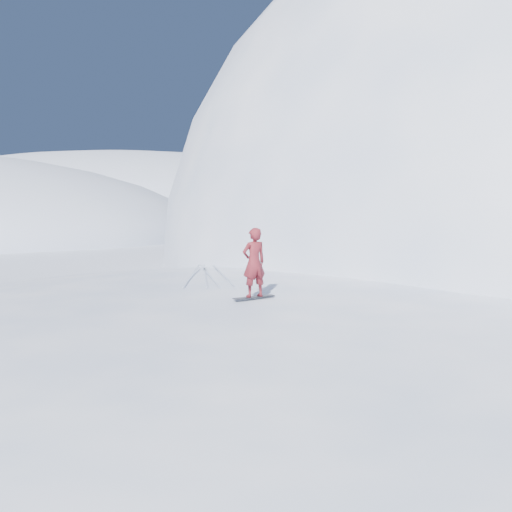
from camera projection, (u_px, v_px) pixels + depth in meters
The scene contains 8 objects.
ground at pixel (238, 378), 14.61m from camera, with size 400.00×400.00×0.00m, color white.
near_ridge at pixel (275, 349), 17.53m from camera, with size 36.00×28.00×4.80m, color white.
peak_shoulder at pixel (412, 279), 33.90m from camera, with size 28.00×24.00×18.00m, color white.
far_ridge_c at pixel (121, 224), 126.14m from camera, with size 140.00×90.00×36.00m, color white.
wind_bumps at pixel (228, 356), 16.75m from camera, with size 16.00×14.40×1.00m.
snowboard at pixel (254, 297), 14.38m from camera, with size 1.29×0.24×0.02m, color black.
snowboarder at pixel (254, 262), 14.27m from camera, with size 0.73×0.48×1.99m, color maroon.
board_tracks at pixel (207, 274), 19.06m from camera, with size 2.26×5.98×0.04m.
Camera 1 is at (1.33, -14.11, 5.07)m, focal length 35.00 mm.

